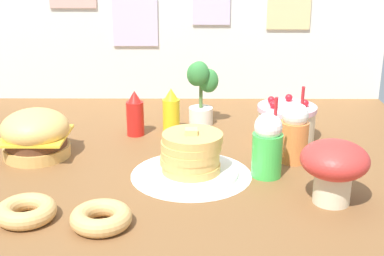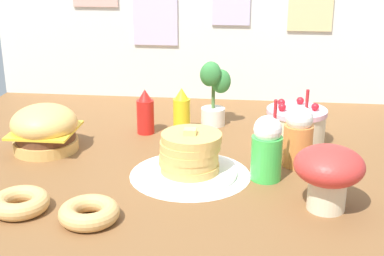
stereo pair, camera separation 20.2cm
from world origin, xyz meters
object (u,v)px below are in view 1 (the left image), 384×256
at_px(orange_float_cup, 294,132).
at_px(donut_pink_glaze, 26,211).
at_px(mushroom_stool, 334,165).
at_px(mustard_bottle, 171,112).
at_px(ketchup_bottle, 135,115).
at_px(donut_chocolate, 101,217).
at_px(potted_plant, 201,90).
at_px(cream_soda_cup, 267,145).
at_px(layer_cake, 286,122).
at_px(burger, 36,134).
at_px(pancake_stack, 191,156).

bearing_deg(orange_float_cup, donut_pink_glaze, -152.48).
relative_size(orange_float_cup, mushroom_stool, 1.36).
bearing_deg(donut_pink_glaze, mustard_bottle, 62.78).
height_order(ketchup_bottle, donut_chocolate, ketchup_bottle).
distance_m(donut_chocolate, potted_plant, 1.05).
bearing_deg(mustard_bottle, cream_soda_cup, -52.11).
distance_m(orange_float_cup, donut_pink_glaze, 1.06).
xyz_separation_m(mustard_bottle, potted_plant, (0.14, 0.11, 0.07)).
height_order(layer_cake, orange_float_cup, orange_float_cup).
bearing_deg(orange_float_cup, ketchup_bottle, 155.46).
bearing_deg(mushroom_stool, cream_soda_cup, 131.87).
bearing_deg(potted_plant, layer_cake, -28.47).
distance_m(burger, donut_chocolate, 0.68).
xyz_separation_m(orange_float_cup, donut_pink_glaze, (-0.94, -0.49, -0.09)).
distance_m(mustard_bottle, donut_chocolate, 0.90).
bearing_deg(cream_soda_cup, potted_plant, 112.06).
bearing_deg(mushroom_stool, orange_float_cup, 101.01).
height_order(cream_soda_cup, donut_pink_glaze, cream_soda_cup).
bearing_deg(mushroom_stool, donut_pink_glaze, -172.78).
bearing_deg(mustard_bottle, orange_float_cup, -34.46).
height_order(cream_soda_cup, donut_chocolate, cream_soda_cup).
height_order(ketchup_bottle, cream_soda_cup, cream_soda_cup).
xyz_separation_m(burger, cream_soda_cup, (0.93, -0.19, 0.03)).
distance_m(ketchup_bottle, donut_pink_glaze, 0.84).
bearing_deg(pancake_stack, potted_plant, 85.81).
bearing_deg(burger, potted_plant, 30.84).
xyz_separation_m(ketchup_bottle, potted_plant, (0.30, 0.15, 0.07)).
height_order(mustard_bottle, mushroom_stool, mushroom_stool).
distance_m(donut_pink_glaze, potted_plant, 1.11).
relative_size(layer_cake, donut_pink_glaze, 1.34).
bearing_deg(cream_soda_cup, donut_pink_glaze, -156.96).
distance_m(layer_cake, mustard_bottle, 0.53).
xyz_separation_m(mustard_bottle, donut_pink_glaze, (-0.43, -0.84, -0.07)).
xyz_separation_m(layer_cake, orange_float_cup, (-0.01, -0.25, 0.04)).
bearing_deg(layer_cake, potted_plant, 151.53).
relative_size(burger, mustard_bottle, 1.33).
xyz_separation_m(pancake_stack, donut_pink_glaze, (-0.53, -0.35, -0.05)).
distance_m(pancake_stack, cream_soda_cup, 0.29).
height_order(pancake_stack, layer_cake, layer_cake).
bearing_deg(mushroom_stool, mustard_bottle, 129.17).
bearing_deg(donut_chocolate, burger, 122.13).
bearing_deg(cream_soda_cup, burger, 168.41).
height_order(layer_cake, donut_pink_glaze, layer_cake).
bearing_deg(mustard_bottle, mushroom_stool, -50.83).
height_order(layer_cake, cream_soda_cup, cream_soda_cup).
height_order(burger, cream_soda_cup, cream_soda_cup).
bearing_deg(cream_soda_cup, ketchup_bottle, 140.53).
relative_size(ketchup_bottle, cream_soda_cup, 0.67).
bearing_deg(layer_cake, ketchup_bottle, 175.34).
bearing_deg(pancake_stack, mushroom_stool, -24.44).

